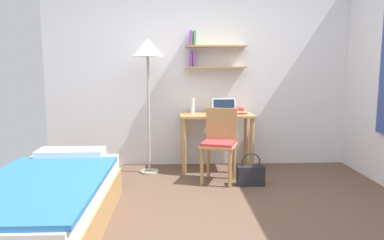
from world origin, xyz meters
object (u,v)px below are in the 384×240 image
book_stack (239,110)px  handbag (251,175)px  bed (46,205)px  laptop (224,110)px  water_bottle (192,106)px  desk (217,126)px  desk_chair (220,141)px  standing_lamp (148,55)px

book_stack → handbag: size_ratio=0.67×
bed → book_stack: 2.76m
laptop → water_bottle: size_ratio=1.53×
desk → laptop: (0.10, -0.01, 0.21)m
desk_chair → water_bottle: size_ratio=4.25×
water_bottle → handbag: water_bottle is taller
water_bottle → laptop: bearing=-10.4°
desk → handbag: desk is taller
desk → book_stack: (0.30, 0.04, 0.20)m
bed → laptop: (1.72, 1.86, 0.57)m
bed → desk: size_ratio=2.07×
book_stack → handbag: bearing=-87.5°
standing_lamp → water_bottle: (0.57, 0.17, -0.67)m
book_stack → laptop: bearing=-167.3°
desk_chair → handbag: (0.35, -0.20, -0.37)m
desk → handbag: (0.33, -0.68, -0.47)m
standing_lamp → book_stack: standing_lamp is taller
bed → book_stack: (1.92, 1.90, 0.56)m
desk_chair → laptop: size_ratio=2.78×
desk_chair → bed: bearing=-139.3°
standing_lamp → handbag: standing_lamp is taller
laptop → water_bottle: 0.43m
desk → standing_lamp: (-0.89, -0.10, 0.93)m
book_stack → handbag: (0.03, -0.72, -0.67)m
bed → standing_lamp: 2.30m
desk → handbag: 0.89m
water_bottle → handbag: (0.65, -0.75, -0.73)m
bed → book_stack: size_ratio=7.78×
standing_lamp → desk: bearing=6.2°
desk_chair → book_stack: (0.32, 0.52, 0.31)m
bed → water_bottle: bearing=56.1°
desk_chair → water_bottle: 0.73m
bed → handbag: bed is taller
water_bottle → book_stack: size_ratio=0.80×
desk → desk_chair: bearing=-91.9°
standing_lamp → book_stack: 1.40m
bed → desk: (1.62, 1.86, 0.36)m
desk_chair → water_bottle: (-0.30, 0.55, 0.37)m
bed → water_bottle: 2.41m
book_stack → desk_chair: bearing=-121.2°
bed → standing_lamp: bearing=67.6°
book_stack → water_bottle: bearing=177.1°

